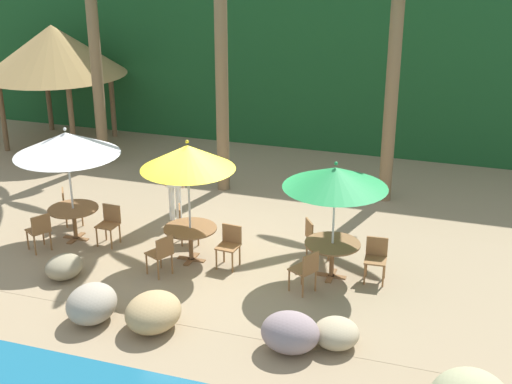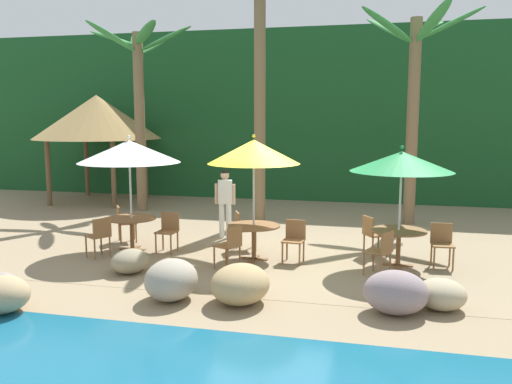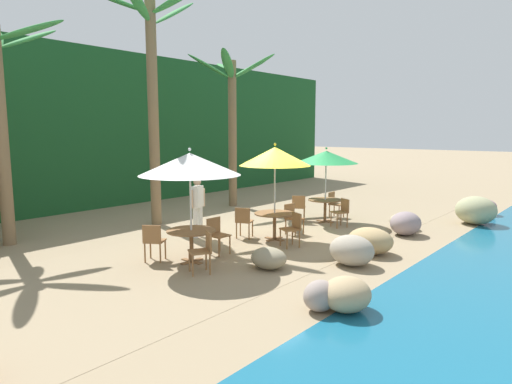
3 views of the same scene
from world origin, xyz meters
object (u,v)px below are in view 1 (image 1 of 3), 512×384
dining_table_green (332,249)px  waiter_in_white (174,181)px  palm_tree_third (395,48)px  chair_yellow_left (162,252)px  palm_tree_nearest (94,27)px  chair_white_inland (69,204)px  umbrella_yellow (188,157)px  dining_table_white (74,213)px  palapa_hut (53,50)px  chair_green_inland (314,236)px  umbrella_white (66,144)px  dining_table_yellow (190,233)px  umbrella_green (335,177)px  chair_white_seaward (110,222)px  chair_yellow_inland (185,221)px  chair_yellow_seaward (230,243)px  palm_tree_second (221,9)px  chair_green_left (306,269)px  chair_green_seaward (376,256)px

dining_table_green → waiter_in_white: bearing=159.0°
palm_tree_third → chair_yellow_left: bearing=-123.3°
palm_tree_nearest → chair_white_inland: bearing=-70.4°
umbrella_yellow → chair_yellow_left: bearing=-108.6°
dining_table_white → umbrella_yellow: umbrella_yellow is taller
chair_white_inland → palapa_hut: 7.00m
chair_white_inland → chair_green_inland: (5.80, 0.08, 0.00)m
umbrella_white → dining_table_yellow: bearing=-2.9°
umbrella_green → waiter_in_white: 4.53m
chair_white_seaward → chair_yellow_left: same height
chair_yellow_inland → chair_green_inland: bearing=3.0°
chair_white_inland → chair_green_inland: 5.80m
palm_tree_third → palapa_hut: (-10.43, 1.57, -0.89)m
chair_yellow_seaward → chair_yellow_left: bearing=-143.5°
palm_tree_second → palapa_hut: palm_tree_second is taller
dining_table_white → chair_white_seaward: chair_white_seaward is taller
palm_tree_second → umbrella_yellow: bearing=-78.6°
palm_tree_second → palm_tree_third: size_ratio=1.23×
dining_table_white → chair_yellow_inland: size_ratio=1.26×
dining_table_green → chair_white_inland: bearing=174.7°
chair_green_left → palapa_hut: palapa_hut is taller
umbrella_white → chair_white_seaward: bearing=3.9°
chair_yellow_seaward → chair_yellow_left: (-1.13, -0.83, 0.00)m
chair_yellow_left → chair_yellow_seaward: bearing=36.5°
chair_white_seaward → dining_table_green: chair_white_seaward is taller
chair_green_inland → dining_table_yellow: bearing=-159.9°
umbrella_green → palm_tree_nearest: 9.34m
chair_green_seaward → waiter_in_white: bearing=163.9°
umbrella_white → chair_green_inland: umbrella_white is taller
chair_yellow_left → umbrella_green: umbrella_green is taller
dining_table_white → umbrella_yellow: 3.30m
chair_white_inland → umbrella_green: umbrella_green is taller
chair_yellow_inland → palm_tree_nearest: (-4.44, 4.25, 3.40)m
umbrella_white → dining_table_green: size_ratio=2.34×
dining_table_white → palm_tree_nearest: bearing=112.8°
chair_white_seaward → chair_green_seaward: bearing=1.6°
chair_white_inland → umbrella_yellow: 3.91m
chair_white_inland → dining_table_green: bearing=-5.3°
chair_white_inland → dining_table_green: (6.34, -0.59, 0.10)m
chair_yellow_left → chair_green_left: bearing=4.5°
chair_white_seaward → palm_tree_third: palm_tree_third is taller
chair_white_seaward → waiter_in_white: size_ratio=0.51×
chair_white_seaward → chair_yellow_inland: (1.56, 0.53, 0.00)m
palm_tree_second → waiter_in_white: palm_tree_second is taller
chair_white_seaward → palapa_hut: size_ratio=0.20×
dining_table_yellow → chair_yellow_left: chair_yellow_left is taller
chair_yellow_inland → chair_green_inland: 2.85m
chair_white_inland → chair_yellow_inland: (2.95, -0.07, 0.00)m
chair_white_seaward → chair_yellow_seaward: bearing=-3.6°
chair_white_inland → umbrella_green: 6.56m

